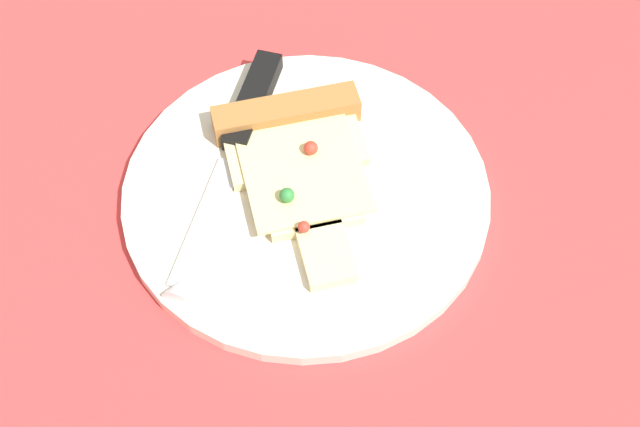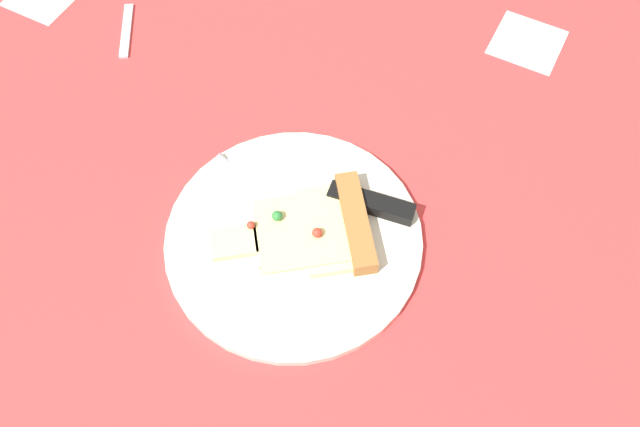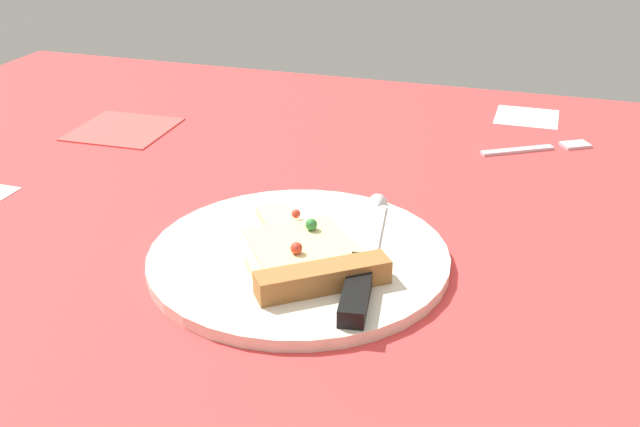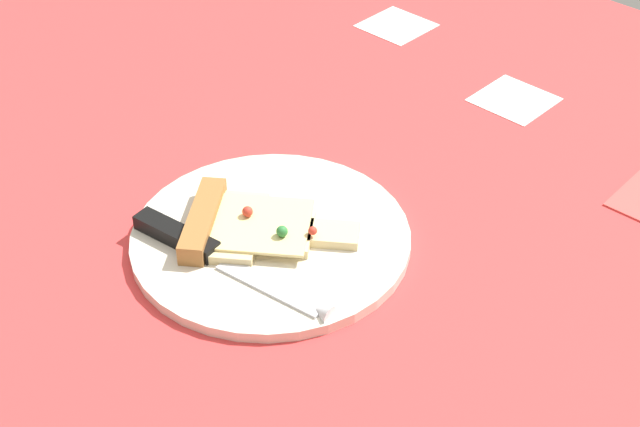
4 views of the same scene
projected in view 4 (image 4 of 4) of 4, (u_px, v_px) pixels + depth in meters
ground_plane at (301, 201)px, 102.44cm from camera, size 135.01×135.01×3.00cm
plate at (271, 238)px, 94.13cm from camera, size 28.84×28.84×1.17cm
pizza_slice at (245, 226)px, 93.51cm from camera, size 18.59×16.70×2.47cm
knife at (211, 254)px, 90.34cm from camera, size 24.05×5.50×2.45cm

